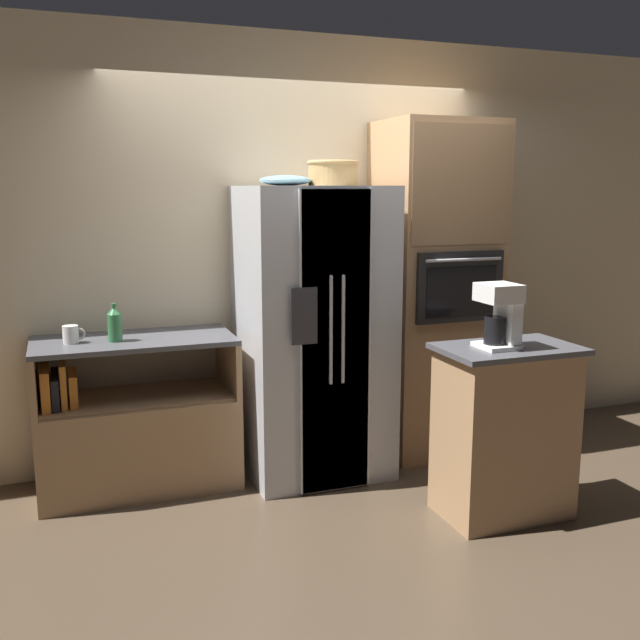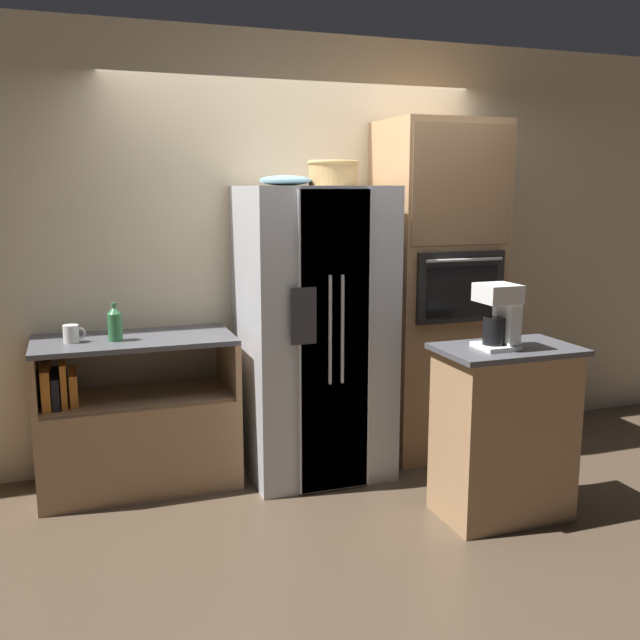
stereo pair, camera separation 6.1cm
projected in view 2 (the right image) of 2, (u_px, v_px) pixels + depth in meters
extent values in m
plane|color=#4C3D2D|center=(320.00, 470.00, 4.64)|extent=(20.00, 20.00, 0.00)
cube|color=beige|center=(297.00, 249.00, 4.84)|extent=(12.00, 0.06, 2.80)
cube|color=#A87F56|center=(139.00, 441.00, 4.37)|extent=(1.17, 0.59, 0.56)
cube|color=#A87F56|center=(137.00, 396.00, 4.32)|extent=(1.13, 0.54, 0.02)
cube|color=#A87F56|center=(34.00, 378.00, 4.10)|extent=(0.04, 0.59, 0.34)
cube|color=#A87F56|center=(228.00, 363.00, 4.48)|extent=(0.04, 0.59, 0.34)
cube|color=#4C4C51|center=(134.00, 340.00, 4.26)|extent=(1.17, 0.59, 0.03)
cube|color=orange|center=(46.00, 385.00, 4.10)|extent=(0.05, 0.36, 0.23)
cube|color=black|center=(56.00, 388.00, 4.13)|extent=(0.04, 0.35, 0.18)
cube|color=orange|center=(64.00, 382.00, 4.13)|extent=(0.03, 0.32, 0.26)
cube|color=orange|center=(73.00, 387.00, 4.16)|extent=(0.04, 0.28, 0.19)
cube|color=silver|center=(312.00, 332.00, 4.52)|extent=(0.87, 0.78, 1.82)
cube|color=silver|center=(334.00, 345.00, 4.15)|extent=(0.43, 0.02, 1.79)
cube|color=silver|center=(336.00, 344.00, 4.15)|extent=(0.43, 0.02, 1.79)
cylinder|color=#B2B2B7|center=(330.00, 330.00, 4.10)|extent=(0.02, 0.02, 0.64)
cylinder|color=#B2B2B7|center=(343.00, 330.00, 4.12)|extent=(0.02, 0.02, 0.64)
cube|color=#2D2D33|center=(303.00, 316.00, 4.04)|extent=(0.16, 0.01, 0.33)
cube|color=#A87F56|center=(435.00, 290.00, 4.85)|extent=(0.75, 0.63, 2.24)
cube|color=black|center=(461.00, 287.00, 4.53)|extent=(0.61, 0.04, 0.45)
cube|color=black|center=(462.00, 292.00, 4.52)|extent=(0.50, 0.01, 0.32)
cylinder|color=#B2B2B7|center=(465.00, 260.00, 4.47)|extent=(0.54, 0.02, 0.02)
cube|color=#94704C|center=(463.00, 185.00, 4.43)|extent=(0.70, 0.01, 0.75)
cube|color=#A87F56|center=(503.00, 435.00, 3.93)|extent=(0.69, 0.44, 0.94)
cube|color=#4C4C51|center=(508.00, 349.00, 3.85)|extent=(0.75, 0.48, 0.03)
cylinder|color=tan|center=(333.00, 174.00, 4.38)|extent=(0.30, 0.30, 0.14)
torus|color=tan|center=(333.00, 163.00, 4.36)|extent=(0.32, 0.32, 0.02)
ellipsoid|color=#668C99|center=(286.00, 180.00, 4.30)|extent=(0.32, 0.32, 0.06)
cylinder|color=#33723F|center=(115.00, 327.00, 4.16)|extent=(0.08, 0.08, 0.16)
cone|color=#33723F|center=(114.00, 310.00, 4.14)|extent=(0.08, 0.08, 0.05)
cylinder|color=#33723F|center=(114.00, 305.00, 4.13)|extent=(0.03, 0.03, 0.02)
cylinder|color=silver|center=(71.00, 334.00, 4.11)|extent=(0.09, 0.09, 0.10)
torus|color=silver|center=(80.00, 333.00, 4.13)|extent=(0.07, 0.01, 0.07)
cube|color=white|center=(495.00, 346.00, 3.80)|extent=(0.19, 0.21, 0.02)
cylinder|color=black|center=(494.00, 331.00, 3.78)|extent=(0.12, 0.12, 0.15)
cube|color=white|center=(507.00, 316.00, 3.79)|extent=(0.07, 0.18, 0.35)
cube|color=white|center=(498.00, 293.00, 3.74)|extent=(0.19, 0.21, 0.10)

